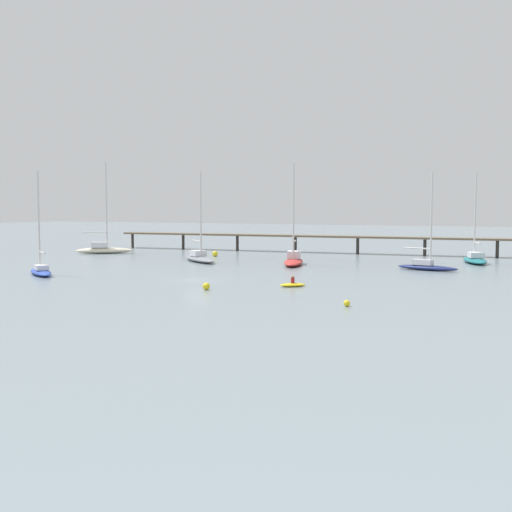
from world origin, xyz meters
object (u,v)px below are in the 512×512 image
at_px(sailboat_blue, 41,269).
at_px(sailboat_cream, 104,248).
at_px(mooring_buoy_mid, 215,254).
at_px(sailboat_teal, 475,258).
at_px(mooring_buoy_near, 347,303).
at_px(sailboat_navy, 427,264).
at_px(dinghy_yellow, 293,284).
at_px(pier, 415,233).
at_px(mooring_buoy_far, 206,286).
at_px(sailboat_gray, 200,257).
at_px(sailboat_red, 294,259).

distance_m(sailboat_blue, sailboat_cream, 33.16).
bearing_deg(mooring_buoy_mid, sailboat_teal, 6.96).
height_order(sailboat_blue, sailboat_teal, sailboat_teal).
distance_m(sailboat_blue, mooring_buoy_near, 39.36).
height_order(sailboat_blue, sailboat_navy, sailboat_navy).
bearing_deg(dinghy_yellow, sailboat_teal, 68.48).
xyz_separation_m(dinghy_yellow, mooring_buoy_mid, (-24.66, 29.80, 0.23)).
bearing_deg(sailboat_cream, pier, 20.32).
relative_size(mooring_buoy_mid, mooring_buoy_far, 1.28).
height_order(mooring_buoy_near, mooring_buoy_mid, mooring_buoy_mid).
bearing_deg(sailboat_blue, pier, 54.92).
relative_size(sailboat_blue, sailboat_gray, 0.94).
height_order(sailboat_gray, mooring_buoy_far, sailboat_gray).
xyz_separation_m(sailboat_red, sailboat_cream, (-36.22, 5.91, 0.09)).
bearing_deg(dinghy_yellow, sailboat_red, 110.99).
bearing_deg(mooring_buoy_far, pier, 79.21).
xyz_separation_m(sailboat_navy, mooring_buoy_near, (-0.80, -31.59, -0.47)).
xyz_separation_m(pier, mooring_buoy_near, (5.18, -55.29, -3.25)).
relative_size(dinghy_yellow, mooring_buoy_far, 3.95).
xyz_separation_m(mooring_buoy_mid, mooring_buoy_far, (18.14, -35.50, -0.10)).
relative_size(sailboat_navy, mooring_buoy_near, 22.68).
distance_m(mooring_buoy_near, mooring_buoy_far, 15.49).
distance_m(pier, sailboat_gray, 35.62).
height_order(dinghy_yellow, mooring_buoy_near, dinghy_yellow).
distance_m(sailboat_gray, mooring_buoy_near, 43.36).
bearing_deg(sailboat_red, sailboat_cream, 170.73).
bearing_deg(sailboat_cream, sailboat_gray, -17.38).
xyz_separation_m(sailboat_gray, mooring_buoy_mid, (-2.36, 9.04, -0.27)).
xyz_separation_m(sailboat_navy, sailboat_teal, (4.39, 12.71, -0.04)).
bearing_deg(sailboat_gray, mooring_buoy_mid, 104.61).
bearing_deg(pier, sailboat_blue, -125.08).
bearing_deg(sailboat_red, sailboat_navy, -0.23).
relative_size(sailboat_navy, dinghy_yellow, 4.35).
height_order(sailboat_red, mooring_buoy_mid, sailboat_red).
xyz_separation_m(sailboat_gray, sailboat_cream, (-22.29, 6.98, 0.16)).
relative_size(sailboat_teal, mooring_buoy_near, 23.57).
relative_size(sailboat_gray, sailboat_teal, 1.02).
distance_m(sailboat_teal, mooring_buoy_near, 44.61).
relative_size(pier, dinghy_yellow, 28.44).
xyz_separation_m(sailboat_cream, dinghy_yellow, (44.60, -27.74, -0.66)).
distance_m(pier, sailboat_teal, 15.37).
distance_m(sailboat_navy, mooring_buoy_far, 31.64).
bearing_deg(sailboat_gray, pier, 44.04).
bearing_deg(mooring_buoy_near, mooring_buoy_far, 164.50).
distance_m(sailboat_navy, mooring_buoy_near, 31.61).
bearing_deg(mooring_buoy_near, sailboat_navy, 88.56).
xyz_separation_m(mooring_buoy_near, mooring_buoy_far, (-14.93, 4.14, 0.08)).
bearing_deg(sailboat_blue, sailboat_gray, 71.00).
distance_m(sailboat_blue, sailboat_red, 32.39).
height_order(sailboat_gray, sailboat_teal, sailboat_gray).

